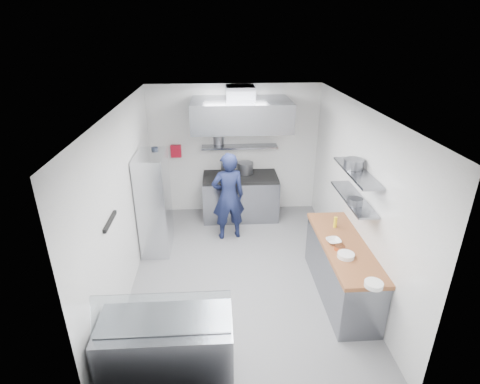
{
  "coord_description": "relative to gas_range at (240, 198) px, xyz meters",
  "views": [
    {
      "loc": [
        -0.36,
        -5.25,
        3.85
      ],
      "look_at": [
        0.0,
        0.6,
        1.25
      ],
      "focal_mm": 28.0,
      "sensor_mm": 36.0,
      "label": 1
    }
  ],
  "objects": [
    {
      "name": "rack_bin_b",
      "position": [
        -1.63,
        -0.76,
        0.85
      ],
      "size": [
        0.14,
        0.18,
        0.16
      ],
      "primitive_type": "cube",
      "color": "yellow",
      "rests_on": "wire_rack"
    },
    {
      "name": "red_firebox",
      "position": [
        -1.35,
        0.34,
        0.97
      ],
      "size": [
        0.22,
        0.1,
        0.26
      ],
      "primitive_type": "cube",
      "color": "#A60D21",
      "rests_on": "wall_back"
    },
    {
      "name": "wall_shelf_lower",
      "position": [
        1.54,
        -2.4,
        1.05
      ],
      "size": [
        0.3,
        1.3,
        0.04
      ],
      "primitive_type": "cube",
      "color": "gray",
      "rests_on": "wall_right"
    },
    {
      "name": "chef",
      "position": [
        -0.28,
        -0.86,
        0.42
      ],
      "size": [
        0.71,
        0.53,
        1.75
      ],
      "primitive_type": "imported",
      "rotation": [
        0.0,
        0.0,
        3.34
      ],
      "color": "#131A3A",
      "rests_on": "floor"
    },
    {
      "name": "cooktop",
      "position": [
        0.0,
        0.0,
        0.48
      ],
      "size": [
        1.57,
        0.78,
        0.06
      ],
      "primitive_type": "cube",
      "color": "black",
      "rests_on": "gas_range"
    },
    {
      "name": "wall_left",
      "position": [
        -1.9,
        -2.1,
        0.95
      ],
      "size": [
        2.8,
        5.0,
        0.02
      ],
      "primitive_type": "cube",
      "rotation": [
        1.57,
        0.0,
        1.57
      ],
      "color": "white",
      "rests_on": "floor"
    },
    {
      "name": "shelf_pot_c",
      "position": [
        1.47,
        -2.65,
        1.12
      ],
      "size": [
        0.21,
        0.21,
        0.1
      ],
      "primitive_type": "cylinder",
      "color": "slate",
      "rests_on": "wall_shelf_lower"
    },
    {
      "name": "display_case",
      "position": [
        -1.1,
        -4.1,
        -0.03
      ],
      "size": [
        1.5,
        0.7,
        0.85
      ],
      "primitive_type": "cube",
      "color": "gray",
      "rests_on": "floor"
    },
    {
      "name": "wire_rack",
      "position": [
        -1.63,
        -1.16,
        0.48
      ],
      "size": [
        0.5,
        0.9,
        1.85
      ],
      "primitive_type": "cube",
      "color": "silver",
      "rests_on": "floor"
    },
    {
      "name": "rack_jar",
      "position": [
        -1.58,
        -0.9,
        1.35
      ],
      "size": [
        0.12,
        0.12,
        0.18
      ],
      "primitive_type": "cylinder",
      "color": "black",
      "rests_on": "wire_rack"
    },
    {
      "name": "display_glass",
      "position": [
        -1.1,
        -4.22,
        0.62
      ],
      "size": [
        1.47,
        0.19,
        0.42
      ],
      "primitive_type": "cube",
      "rotation": [
        -0.38,
        0.0,
        0.0
      ],
      "color": "silver",
      "rests_on": "display_case"
    },
    {
      "name": "mixing_bowl",
      "position": [
        1.22,
        -2.66,
        0.48
      ],
      "size": [
        0.24,
        0.24,
        0.05
      ],
      "primitive_type": "imported",
      "rotation": [
        0.0,
        0.0,
        0.15
      ],
      "color": "white",
      "rests_on": "prep_counter_top"
    },
    {
      "name": "rack_bin_a",
      "position": [
        -1.63,
        -1.15,
        0.35
      ],
      "size": [
        0.16,
        0.21,
        0.19
      ],
      "primitive_type": "cube",
      "color": "white",
      "rests_on": "wire_rack"
    },
    {
      "name": "stock_pot_left",
      "position": [
        -0.28,
        0.3,
        0.61
      ],
      "size": [
        0.25,
        0.25,
        0.2
      ],
      "primitive_type": "cylinder",
      "color": "slate",
      "rests_on": "cooktop"
    },
    {
      "name": "wall_right",
      "position": [
        1.7,
        -2.1,
        0.95
      ],
      "size": [
        2.8,
        5.0,
        0.02
      ],
      "primitive_type": "cube",
      "rotation": [
        1.57,
        0.0,
        -1.57
      ],
      "color": "white",
      "rests_on": "floor"
    },
    {
      "name": "ceiling",
      "position": [
        -0.1,
        -2.1,
        2.35
      ],
      "size": [
        5.0,
        5.0,
        0.0
      ],
      "primitive_type": "plane",
      "rotation": [
        3.14,
        0.0,
        0.0
      ],
      "color": "silver",
      "rests_on": "wall_back"
    },
    {
      "name": "floor",
      "position": [
        -0.1,
        -2.1,
        -0.45
      ],
      "size": [
        5.0,
        5.0,
        0.0
      ],
      "primitive_type": "plane",
      "color": "slate",
      "rests_on": "ground"
    },
    {
      "name": "plate_stack_a",
      "position": [
        1.42,
        -3.7,
        0.48
      ],
      "size": [
        0.23,
        0.23,
        0.06
      ],
      "primitive_type": "cylinder",
      "color": "white",
      "rests_on": "prep_counter_top"
    },
    {
      "name": "gas_range",
      "position": [
        0.0,
        0.0,
        0.0
      ],
      "size": [
        1.6,
        0.8,
        0.9
      ],
      "primitive_type": "cube",
      "color": "gray",
      "rests_on": "floor"
    },
    {
      "name": "plate_stack_b",
      "position": [
        1.28,
        -3.04,
        0.48
      ],
      "size": [
        0.24,
        0.24,
        0.06
      ],
      "primitive_type": "cylinder",
      "color": "white",
      "rests_on": "prep_counter_top"
    },
    {
      "name": "wall_back",
      "position": [
        -0.1,
        0.4,
        0.95
      ],
      "size": [
        3.6,
        2.8,
        0.02
      ],
      "primitive_type": "cube",
      "rotation": [
        1.57,
        0.0,
        0.0
      ],
      "color": "white",
      "rests_on": "floor"
    },
    {
      "name": "prep_counter_base",
      "position": [
        1.38,
        -2.7,
        -0.03
      ],
      "size": [
        0.62,
        2.0,
        0.84
      ],
      "primitive_type": "cube",
      "color": "gray",
      "rests_on": "floor"
    },
    {
      "name": "extractor_hood",
      "position": [
        0.0,
        -0.18,
        1.85
      ],
      "size": [
        1.9,
        1.15,
        0.55
      ],
      "primitive_type": "cube",
      "color": "gray",
      "rests_on": "wall_back"
    },
    {
      "name": "wall_front",
      "position": [
        -0.1,
        -4.6,
        0.95
      ],
      "size": [
        3.6,
        2.8,
        0.02
      ],
      "primitive_type": "cube",
      "rotation": [
        -1.57,
        0.0,
        0.0
      ],
      "color": "white",
      "rests_on": "floor"
    },
    {
      "name": "shelf_pot_a",
      "position": [
        -0.44,
        0.44,
        1.18
      ],
      "size": [
        0.24,
        0.24,
        0.18
      ],
      "primitive_type": "cylinder",
      "color": "slate",
      "rests_on": "over_range_shelf"
    },
    {
      "name": "over_range_shelf",
      "position": [
        0.0,
        0.24,
        1.07
      ],
      "size": [
        1.6,
        0.3,
        0.04
      ],
      "primitive_type": "cube",
      "color": "gray",
      "rests_on": "wall_back"
    },
    {
      "name": "hood_duct",
      "position": [
        0.0,
        0.05,
        2.23
      ],
      "size": [
        0.55,
        0.55,
        0.24
      ],
      "primitive_type": "cube",
      "color": "slate",
      "rests_on": "extractor_hood"
    },
    {
      "name": "wall_shelf_upper",
      "position": [
        1.54,
        -2.4,
        1.47
      ],
      "size": [
        0.3,
        1.3,
        0.04
      ],
      "primitive_type": "cube",
      "color": "gray",
      "rests_on": "wall_right"
    },
    {
      "name": "stock_pot_mid",
      "position": [
        0.12,
        0.15,
        0.63
      ],
      "size": [
        0.34,
        0.34,
        0.24
      ],
      "primitive_type": "cylinder",
      "color": "slate",
      "rests_on": "cooktop"
    },
    {
      "name": "copper_pan",
      "position": [
        1.26,
        -2.85,
        0.48
      ],
      "size": [
        0.15,
        0.15,
        0.06
      ],
      "primitive_type": "cylinder",
      "color": "#DA723D",
      "rests_on": "prep_counter_top"
    },
    {
      "name": "prep_counter_top",
      "position": [
        1.38,
        -2.7,
        0.42
      ],
      "size": [
        0.65,
        2.04,
        0.06
      ],
      "primitive_type": "cube",
      "color": "brown",
      "rests_on": "prep_counter_base"
    },
    {
      "name": "knife_strip",
      "position": [
        -1.88,
        -3.0,
        1.1
      ],
      "size": [
        0.04,
        0.55,
        0.05
      ],
      "primitive_type": "cube",
      "color": "black",
      "rests_on": "wall_left"
    },
    {
      "name": "squeeze_bottle",
      "position": [
        1.38,
        -2.2,
        0.54
      ],
      "size": [
        0.05,
        0.05,
        0.18
      ],
      "primitive_type": "cylinder",
      "color": "yellow",
      "rests_on": "prep_counter_top"
    },
    {
      "name": "shelf_pot_d",
      "position": [
        1.52,
        -2.29,
        1.56
      ],
      "size": [
        0.29,
        0.29,
        0.14
      ],
      "primitive_type": "cylinder",
      "color": "slate",
      "rests_on": "wall_shelf_upper"
    }
  ]
}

